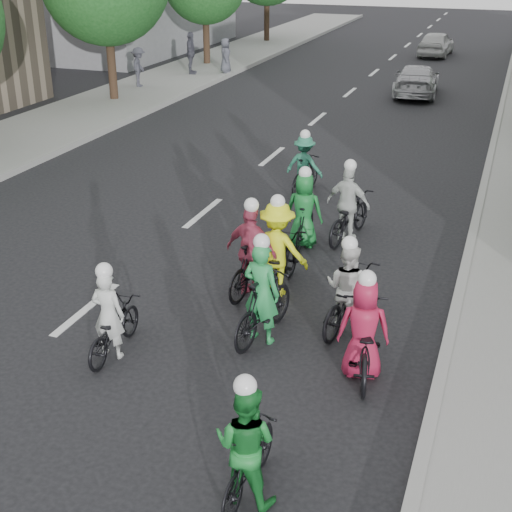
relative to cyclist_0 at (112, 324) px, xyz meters
The scene contains 19 objects.
ground 1.69m from the cyclist_0, 137.65° to the left, with size 120.00×120.00×0.00m, color black.
sidewalk_left 14.41m from the cyclist_0, 129.66° to the left, with size 4.00×80.00×0.15m, color gray.
curb_left 13.25m from the cyclist_0, 123.15° to the left, with size 0.18×80.00×0.18m, color #999993.
curb_right 12.11m from the cyclist_0, 66.33° to the left, with size 0.18×80.00×0.18m, color #999993.
cyclist_0 is the anchor object (origin of this frame).
cyclist_1 3.72m from the cyclist_0, 35.59° to the right, with size 0.75×1.54×1.66m.
cyclist_2 3.33m from the cyclist_0, 58.72° to the left, with size 1.13×1.95×1.89m.
cyclist_3 2.96m from the cyclist_0, 63.54° to the left, with size 1.05×1.77×1.85m.
cyclist_4 3.81m from the cyclist_0, 11.93° to the left, with size 1.04×1.99×1.70m.
cyclist_5 2.36m from the cyclist_0, 31.51° to the left, with size 0.81×1.85×1.83m.
cyclist_6 3.79m from the cyclist_0, 32.87° to the left, with size 0.98×1.98×1.64m.
cyclist_7 8.30m from the cyclist_0, 85.72° to the left, with size 1.03×1.61×1.64m.
cyclist_8 6.17m from the cyclist_0, 67.75° to the left, with size 1.01×1.97×1.78m.
cyclist_9 5.34m from the cyclist_0, 73.09° to the left, with size 0.79×1.52×1.72m.
follow_car_lead 21.51m from the cyclist_0, 86.15° to the left, with size 1.69×4.16×1.21m, color #AAAAAF.
follow_car_trail 32.38m from the cyclist_0, 88.46° to the left, with size 1.53×3.80×1.29m, color silver.
spectator_0 20.93m from the cyclist_0, 117.36° to the left, with size 1.03×0.59×1.60m, color #43434F.
spectator_1 23.77m from the cyclist_0, 111.85° to the left, with size 1.08×0.45×1.85m, color #4E4E5B.
spectator_2 24.10m from the cyclist_0, 108.11° to the left, with size 0.75×0.49×1.54m, color #4D4F5A.
Camera 1 is at (6.51, -9.24, 5.92)m, focal length 50.00 mm.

